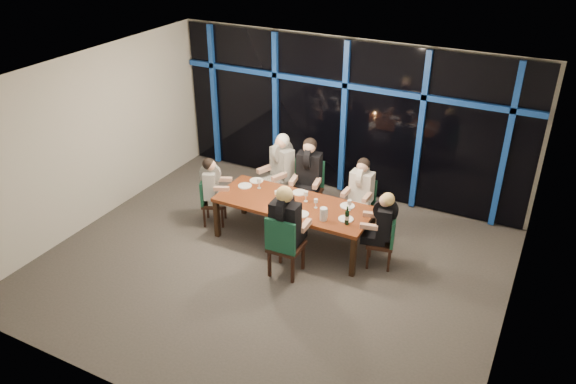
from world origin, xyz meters
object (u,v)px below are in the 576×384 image
at_px(chair_far_mid, 310,185).
at_px(water_pitcher, 324,214).
at_px(chair_far_right, 361,202).
at_px(chair_end_left, 210,199).
at_px(dining_table, 294,207).
at_px(chair_far_left, 284,179).
at_px(diner_near_mid, 286,217).
at_px(diner_far_right, 361,185).
at_px(diner_end_left, 212,182).
at_px(diner_end_right, 383,219).
at_px(chair_end_right, 386,239).
at_px(diner_far_mid, 309,167).
at_px(chair_near_mid, 284,244).
at_px(diner_far_left, 281,161).
at_px(wine_bottle, 347,217).

distance_m(chair_far_mid, water_pitcher, 1.54).
xyz_separation_m(chair_far_mid, chair_far_right, (1.02, -0.06, -0.05)).
height_order(chair_far_mid, chair_far_right, chair_far_mid).
bearing_deg(chair_end_left, dining_table, -110.04).
height_order(chair_far_left, chair_end_left, chair_far_left).
bearing_deg(diner_near_mid, chair_far_right, -109.19).
xyz_separation_m(chair_end_left, water_pitcher, (2.25, -0.15, 0.37)).
height_order(diner_far_right, diner_near_mid, diner_near_mid).
distance_m(chair_far_mid, diner_near_mid, 1.95).
bearing_deg(diner_end_left, diner_end_right, -112.01).
distance_m(chair_far_left, chair_end_left, 1.45).
distance_m(chair_end_right, diner_far_mid, 2.01).
distance_m(chair_far_right, diner_near_mid, 1.92).
bearing_deg(diner_near_mid, chair_end_left, -22.92).
relative_size(diner_end_right, water_pitcher, 4.13).
relative_size(chair_end_left, chair_near_mid, 0.82).
bearing_deg(diner_far_left, diner_end_left, -106.41).
bearing_deg(chair_far_left, wine_bottle, -14.00).
xyz_separation_m(chair_far_left, diner_end_left, (-0.83, -1.10, 0.27)).
xyz_separation_m(diner_end_left, water_pitcher, (2.18, -0.18, 0.03)).
relative_size(diner_end_left, diner_near_mid, 0.82).
bearing_deg(diner_end_left, chair_far_mid, -75.51).
bearing_deg(diner_end_left, chair_end_right, -111.75).
bearing_deg(chair_far_mid, chair_end_left, -151.31).
bearing_deg(diner_far_mid, chair_end_left, -153.78).
distance_m(diner_far_mid, diner_near_mid, 1.81).
bearing_deg(diner_far_mid, diner_end_right, -37.28).
height_order(dining_table, chair_far_mid, chair_far_mid).
bearing_deg(chair_end_left, wine_bottle, -116.31).
relative_size(chair_far_right, diner_far_right, 1.03).
relative_size(dining_table, diner_far_right, 2.88).
bearing_deg(chair_far_left, diner_near_mid, -40.19).
bearing_deg(chair_near_mid, dining_table, -74.08).
relative_size(chair_far_mid, diner_far_right, 1.13).
distance_m(dining_table, chair_far_left, 1.24).
bearing_deg(diner_end_left, chair_far_right, -90.89).
xyz_separation_m(diner_end_right, water_pitcher, (-0.86, -0.30, 0.01)).
relative_size(diner_far_left, water_pitcher, 4.70).
xyz_separation_m(chair_far_mid, water_pitcher, (0.83, -1.26, 0.28)).
bearing_deg(chair_far_mid, chair_near_mid, -85.58).
relative_size(diner_far_mid, diner_near_mid, 0.97).
height_order(diner_far_right, wine_bottle, diner_far_right).
height_order(chair_far_left, chair_end_right, chair_far_left).
height_order(chair_end_left, diner_end_left, diner_end_left).
bearing_deg(chair_far_mid, diner_near_mid, -85.02).
xyz_separation_m(chair_end_left, diner_end_right, (3.11, 0.15, 0.36)).
xyz_separation_m(diner_end_left, diner_end_right, (3.04, 0.12, 0.02)).
height_order(chair_far_mid, chair_end_left, chair_far_mid).
distance_m(chair_far_mid, diner_far_left, 0.68).
height_order(dining_table, chair_end_right, chair_end_right).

